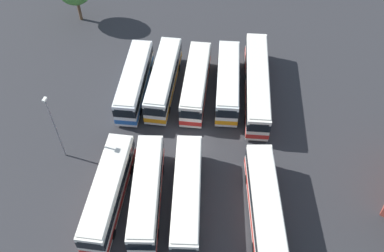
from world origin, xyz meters
TOP-DOWN VIEW (x-y plane):
  - ground_plane at (0.00, 0.00)m, footprint 95.09×95.09m
  - bus_row0_slot0 at (-6.25, -8.58)m, footprint 12.06×4.20m
  - bus_row0_slot1 at (-7.47, -5.28)m, footprint 12.38×3.90m
  - bus_row0_slot2 at (-7.79, -1.33)m, footprint 11.89×4.04m
  - bus_row0_slot3 at (-8.86, 2.37)m, footprint 11.94×4.50m
  - bus_row0_slot4 at (-9.51, 5.80)m, footprint 15.43×5.05m
  - bus_row1_slot0 at (9.06, -5.99)m, footprint 12.15×3.90m
  - bus_row1_slot1 at (8.25, -2.35)m, footprint 12.07×5.15m
  - bus_row1_slot2 at (7.54, 1.51)m, footprint 12.48×5.04m
  - bus_row1_slot4 at (6.82, 8.91)m, footprint 12.32×5.47m
  - lamp_post_far_corner at (4.79, -12.94)m, footprint 0.56×0.28m

SIDE VIEW (x-z plane):
  - ground_plane at x=0.00m, z-range 0.00..0.00m
  - bus_row0_slot2 at x=-7.79m, z-range 0.10..3.71m
  - bus_row0_slot3 at x=-8.86m, z-range 0.10..3.71m
  - bus_row1_slot1 at x=8.25m, z-range 0.10..3.71m
  - bus_row0_slot0 at x=-6.25m, z-range 0.10..3.71m
  - bus_row1_slot0 at x=9.06m, z-range 0.10..3.71m
  - bus_row1_slot4 at x=6.82m, z-range 0.10..3.71m
  - bus_row0_slot1 at x=-7.47m, z-range 0.10..3.71m
  - bus_row1_slot2 at x=7.54m, z-range 0.10..3.71m
  - bus_row0_slot4 at x=-9.51m, z-range 0.10..3.71m
  - lamp_post_far_corner at x=4.79m, z-range 0.42..9.30m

